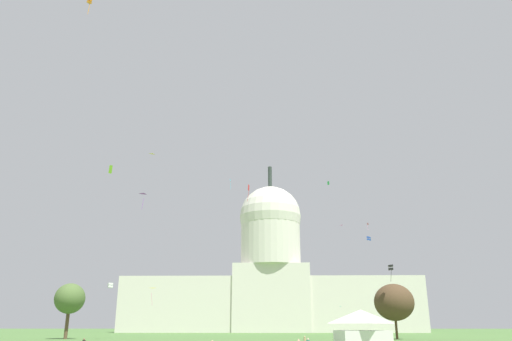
% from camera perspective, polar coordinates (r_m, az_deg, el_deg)
% --- Properties ---
extents(capitol_building, '(127.10, 27.49, 73.31)m').
position_cam_1_polar(capitol_building, '(214.25, 1.77, -12.58)').
color(capitol_building, beige).
rests_on(capitol_building, ground_plane).
extents(event_tent, '(8.04, 8.06, 5.25)m').
position_cam_1_polar(event_tent, '(76.42, 12.39, -17.74)').
color(event_tent, white).
rests_on(event_tent, ground_plane).
extents(tree_west_near, '(8.75, 9.68, 12.34)m').
position_cam_1_polar(tree_west_near, '(123.35, -21.19, -13.98)').
color(tree_west_near, brown).
rests_on(tree_west_near, ground_plane).
extents(tree_east_near, '(12.57, 12.41, 12.07)m').
position_cam_1_polar(tree_east_near, '(117.63, 16.04, -14.77)').
color(tree_east_near, '#4C3823').
rests_on(tree_east_near, ground_plane).
extents(kite_cyan_high, '(0.47, 0.66, 3.98)m').
position_cam_1_polar(kite_cyan_high, '(169.62, -3.06, -1.37)').
color(kite_cyan_high, '#33BCDB').
extents(kite_green_high, '(0.54, 0.52, 1.08)m').
position_cam_1_polar(kite_green_high, '(143.49, 8.57, -1.48)').
color(kite_green_high, green).
extents(kite_orange_high, '(0.88, 0.86, 3.01)m').
position_cam_1_polar(kite_orange_high, '(88.50, -19.14, 18.38)').
color(kite_orange_high, orange).
extents(kite_violet_mid, '(1.80, 1.60, 3.79)m').
position_cam_1_polar(kite_violet_mid, '(121.32, -13.16, -2.87)').
color(kite_violet_mid, purple).
extents(kite_blue_mid, '(1.54, 1.50, 1.49)m').
position_cam_1_polar(kite_blue_mid, '(163.06, 13.21, -7.84)').
color(kite_blue_mid, blue).
extents(kite_lime_mid, '(0.82, 0.53, 1.52)m').
position_cam_1_polar(kite_lime_mid, '(91.04, -16.84, 0.13)').
color(kite_lime_mid, '#8CD133').
extents(kite_yellow_low, '(1.70, 0.95, 3.99)m').
position_cam_1_polar(kite_yellow_low, '(130.98, -12.13, -13.74)').
color(kite_yellow_low, yellow).
extents(kite_red_high, '(0.55, 1.12, 4.32)m').
position_cam_1_polar(kite_red_high, '(120.98, -0.88, -2.17)').
color(kite_red_high, red).
extents(kite_magenta_high, '(1.29, 1.01, 0.10)m').
position_cam_1_polar(kite_magenta_high, '(188.09, 10.08, -6.47)').
color(kite_magenta_high, '#D1339E').
extents(kite_gold_high, '(1.90, 1.58, 0.11)m').
position_cam_1_polar(kite_gold_high, '(161.77, -12.15, 1.86)').
color(kite_gold_high, gold).
extents(kite_white_low, '(1.36, 1.34, 1.09)m').
position_cam_1_polar(kite_white_low, '(117.08, -16.87, -12.87)').
color(kite_white_low, white).
extents(kite_black_low, '(1.10, 1.06, 3.68)m').
position_cam_1_polar(kite_black_low, '(112.01, 15.66, -11.01)').
color(kite_black_low, black).
extents(kite_pink_high, '(0.68, 0.47, 2.65)m').
position_cam_1_polar(kite_pink_high, '(176.23, 13.09, -6.29)').
color(kite_pink_high, pink).
extents(kite_turquoise_low, '(0.81, 1.25, 0.16)m').
position_cam_1_polar(kite_turquoise_low, '(158.88, 9.82, -15.71)').
color(kite_turquoise_low, teal).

